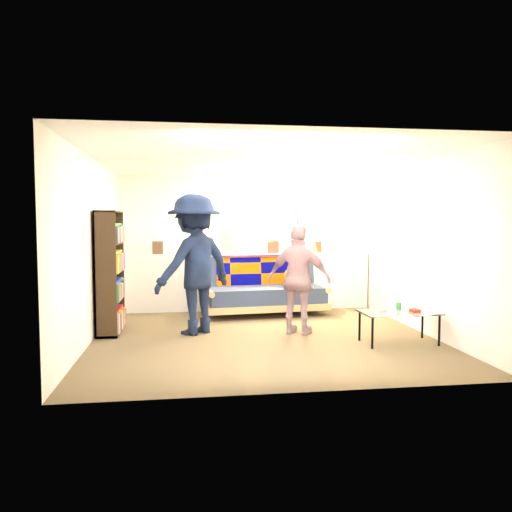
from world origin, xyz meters
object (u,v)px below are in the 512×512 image
Objects in this scene: floor_lamp at (297,244)px; person_left at (194,264)px; person_right at (299,279)px; coffee_table at (399,314)px; futon_sofa at (265,290)px; bookshelf at (110,276)px.

floor_lamp is 0.86× the size of person_left.
person_right is at bearing -101.86° from floor_lamp.
person_left is at bearing 22.35° from person_right.
coffee_table is 0.51× the size of person_left.
coffee_table is (1.38, -2.26, -0.02)m from futon_sofa.
bookshelf is 1.21m from person_left.
futon_sofa is 2.13× the size of coffee_table.
bookshelf is 1.03× the size of floor_lamp.
person_right reaches higher than coffee_table.
bookshelf is 0.88× the size of person_left.
futon_sofa is 1.28× the size of floor_lamp.
person_right is at bearing -10.22° from bookshelf.
person_left is at bearing 159.94° from coffee_table.
person_right is (2.60, -0.47, -0.03)m from bookshelf.
coffee_table is 2.69m from floor_lamp.
coffee_table is 0.60× the size of floor_lamp.
bookshelf is at bearing -49.99° from person_left.
floor_lamp is 1.83m from person_right.
person_left is 1.27× the size of person_right.
bookshelf reaches higher than floor_lamp.
futon_sofa is 2.64m from bookshelf.
bookshelf reaches higher than futon_sofa.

